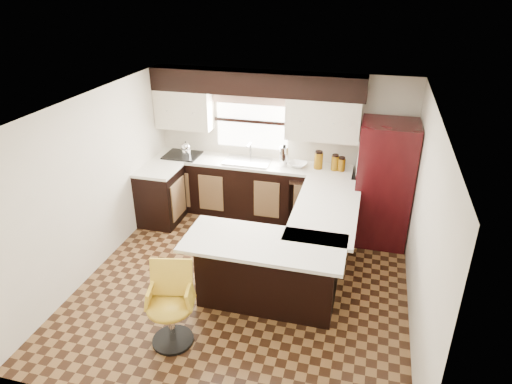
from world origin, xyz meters
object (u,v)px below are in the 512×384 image
(refrigerator, at_px, (384,184))
(bar_chair, at_px, (170,308))
(peninsula_return, at_px, (267,273))
(peninsula_long, at_px, (320,238))

(refrigerator, relative_size, bar_chair, 1.96)
(peninsula_return, distance_m, refrigerator, 2.40)
(peninsula_long, relative_size, peninsula_return, 1.18)
(peninsula_long, height_order, bar_chair, bar_chair)
(peninsula_long, bearing_deg, bar_chair, -126.15)
(peninsula_long, height_order, refrigerator, refrigerator)
(peninsula_return, bearing_deg, bar_chair, -133.02)
(refrigerator, bearing_deg, bar_chair, -126.99)
(peninsula_long, relative_size, refrigerator, 1.04)
(peninsula_return, height_order, refrigerator, refrigerator)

